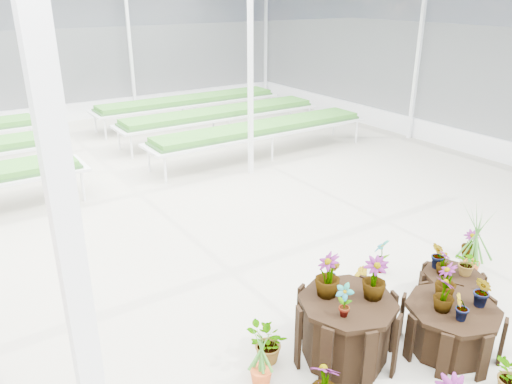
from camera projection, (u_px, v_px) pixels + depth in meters
ground_plane at (229, 281)px, 7.76m from camera, size 24.00×24.00×0.00m
greenhouse_shell at (226, 142)px, 6.92m from camera, size 18.00×24.00×4.50m
steel_frame at (226, 142)px, 6.92m from camera, size 18.00×24.00×4.50m
nursery_benches at (90, 145)px, 13.17m from camera, size 16.00×7.00×0.84m
plinth_tall at (346, 330)px, 6.00m from camera, size 1.54×1.54×0.83m
plinth_mid at (450, 328)px, 6.19m from camera, size 1.44×1.44×0.62m
plinth_low at (451, 286)px, 7.29m from camera, size 1.00×1.00×0.40m
nursery_plants at (396, 302)px, 6.37m from camera, size 4.94×3.09×1.38m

